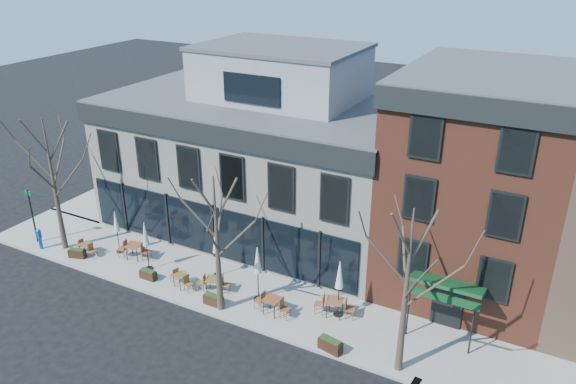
% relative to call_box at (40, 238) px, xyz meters
% --- Properties ---
extents(ground, '(120.00, 120.00, 0.00)m').
position_rel_call_box_xyz_m(ground, '(9.63, 3.95, -0.85)').
color(ground, black).
rests_on(ground, ground).
extents(sidewalk_front, '(33.50, 4.70, 0.15)m').
position_rel_call_box_xyz_m(sidewalk_front, '(12.88, 1.80, -0.77)').
color(sidewalk_front, gray).
rests_on(sidewalk_front, ground).
extents(sidewalk_side, '(4.50, 12.00, 0.15)m').
position_rel_call_box_xyz_m(sidewalk_side, '(-1.62, 9.95, -0.77)').
color(sidewalk_side, gray).
rests_on(sidewalk_side, ground).
extents(corner_building, '(18.39, 10.39, 11.10)m').
position_rel_call_box_xyz_m(corner_building, '(9.71, 9.02, 3.88)').
color(corner_building, beige).
rests_on(corner_building, ground).
extents(red_brick_building, '(8.20, 11.78, 11.18)m').
position_rel_call_box_xyz_m(red_brick_building, '(22.63, 8.93, 4.79)').
color(red_brick_building, brown).
rests_on(red_brick_building, ground).
extents(tree_corner, '(3.93, 3.98, 7.92)m').
position_rel_call_box_xyz_m(tree_corner, '(1.15, 0.75, 3.40)').
color(tree_corner, '#382B21').
rests_on(tree_corner, sidewalk_front).
extents(tree_mid, '(3.50, 3.55, 7.04)m').
position_rel_call_box_xyz_m(tree_mid, '(12.64, 0.05, 2.95)').
color(tree_mid, '#382B21').
rests_on(tree_mid, sidewalk_front).
extents(tree_right, '(3.72, 3.77, 7.48)m').
position_rel_call_box_xyz_m(tree_right, '(21.65, 0.05, 3.17)').
color(tree_right, '#382B21').
rests_on(tree_right, sidewalk_front).
extents(sign_pole, '(0.50, 0.10, 3.40)m').
position_rel_call_box_xyz_m(sign_pole, '(-0.87, 0.45, 1.23)').
color(sign_pole, black).
rests_on(sign_pole, sidewalk_front).
extents(call_box, '(0.26, 0.26, 1.32)m').
position_rel_call_box_xyz_m(call_box, '(0.00, 0.00, 0.00)').
color(call_box, '#0C429E').
rests_on(call_box, sidewalk_front).
extents(cafe_set_0, '(1.61, 0.70, 0.84)m').
position_rel_call_box_xyz_m(cafe_set_0, '(2.85, 0.79, -0.27)').
color(cafe_set_0, brown).
rests_on(cafe_set_0, sidewalk_front).
extents(cafe_set_1, '(2.06, 0.98, 1.05)m').
position_rel_call_box_xyz_m(cafe_set_1, '(5.60, 1.76, -0.16)').
color(cafe_set_1, brown).
rests_on(cafe_set_1, sidewalk_front).
extents(cafe_set_2, '(1.72, 0.88, 0.88)m').
position_rel_call_box_xyz_m(cafe_set_2, '(9.74, 0.68, -0.24)').
color(cafe_set_2, brown).
rests_on(cafe_set_2, sidewalk_front).
extents(cafe_set_3, '(1.81, 0.98, 0.93)m').
position_rel_call_box_xyz_m(cafe_set_3, '(11.47, 1.12, -0.22)').
color(cafe_set_3, brown).
rests_on(cafe_set_3, sidewalk_front).
extents(cafe_set_4, '(1.94, 0.80, 1.02)m').
position_rel_call_box_xyz_m(cafe_set_4, '(15.05, 0.90, -0.17)').
color(cafe_set_4, brown).
rests_on(cafe_set_4, sidewalk_front).
extents(cafe_set_5, '(2.05, 0.95, 1.05)m').
position_rel_call_box_xyz_m(cafe_set_5, '(17.76, 2.17, -0.16)').
color(cafe_set_5, brown).
rests_on(cafe_set_5, sidewalk_front).
extents(umbrella_0, '(0.42, 0.42, 2.60)m').
position_rel_call_box_xyz_m(umbrella_0, '(4.34, 1.86, 1.14)').
color(umbrella_0, black).
rests_on(umbrella_0, sidewalk_front).
extents(umbrella_1, '(0.46, 0.46, 2.84)m').
position_rel_call_box_xyz_m(umbrella_1, '(7.07, 1.23, 1.31)').
color(umbrella_1, black).
rests_on(umbrella_1, sidewalk_front).
extents(umbrella_2, '(0.43, 0.43, 2.71)m').
position_rel_call_box_xyz_m(umbrella_2, '(10.76, 2.47, 1.22)').
color(umbrella_2, black).
rests_on(umbrella_2, sidewalk_front).
extents(umbrella_3, '(0.48, 0.48, 3.00)m').
position_rel_call_box_xyz_m(umbrella_3, '(13.88, 1.57, 1.42)').
color(umbrella_3, black).
rests_on(umbrella_3, sidewalk_front).
extents(umbrella_4, '(0.47, 0.47, 2.97)m').
position_rel_call_box_xyz_m(umbrella_4, '(17.90, 2.28, 1.40)').
color(umbrella_4, black).
rests_on(umbrella_4, sidewalk_front).
extents(planter_0, '(1.02, 0.66, 0.53)m').
position_rel_call_box_xyz_m(planter_0, '(2.64, 0.28, -0.43)').
color(planter_0, black).
rests_on(planter_0, sidewalk_front).
extents(planter_1, '(0.95, 0.38, 0.53)m').
position_rel_call_box_xyz_m(planter_1, '(7.71, 0.45, -0.43)').
color(planter_1, black).
rests_on(planter_1, sidewalk_front).
extents(planter_2, '(1.02, 0.42, 0.57)m').
position_rel_call_box_xyz_m(planter_2, '(12.13, 0.16, -0.42)').
color(planter_2, '#311E10').
rests_on(planter_2, sidewalk_front).
extents(planter_3, '(1.15, 0.62, 0.61)m').
position_rel_call_box_xyz_m(planter_3, '(18.63, -0.25, -0.39)').
color(planter_3, black).
rests_on(planter_3, sidewalk_front).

